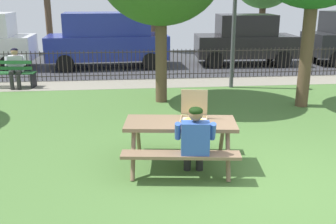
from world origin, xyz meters
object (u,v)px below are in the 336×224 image
parked_car_center (245,39)px  picnic_table_foreground (180,132)px  pizza_box_open (194,115)px  lamp_post_walkway (235,4)px  park_bench_left (8,74)px  parked_car_left (108,39)px  person_on_park_bench (16,66)px  adult_at_table (195,139)px

parked_car_center → picnic_table_foreground: bearing=-112.3°
pizza_box_open → lamp_post_walkway: size_ratio=0.14×
picnic_table_foreground → parked_car_center: (3.86, 9.43, 0.41)m
lamp_post_walkway → parked_car_center: 4.46m
park_bench_left → picnic_table_foreground: bearing=-54.1°
picnic_table_foreground → parked_car_left: (-1.57, 9.43, 0.50)m
person_on_park_bench → parked_car_center: size_ratio=0.30×
picnic_table_foreground → lamp_post_walkway: bearing=67.2°
lamp_post_walkway → parked_car_center: (1.55, 3.92, -1.46)m
person_on_park_bench → parked_car_center: 8.72m
parked_car_left → pizza_box_open: bearing=-79.2°
pizza_box_open → person_on_park_bench: 7.61m
picnic_table_foreground → pizza_box_open: pizza_box_open is taller
parked_car_left → park_bench_left: bearing=-131.7°
pizza_box_open → parked_car_center: parked_car_center is taller
park_bench_left → lamp_post_walkway: bearing=-5.6°
lamp_post_walkway → park_bench_left: bearing=174.4°
picnic_table_foreground → parked_car_center: parked_car_center is taller
pizza_box_open → lamp_post_walkway: 6.09m
adult_at_table → lamp_post_walkway: lamp_post_walkway is taller
picnic_table_foreground → parked_car_center: size_ratio=0.50×
parked_car_left → parked_car_center: size_ratio=1.18×
person_on_park_bench → parked_car_left: 4.21m
pizza_box_open → person_on_park_bench: pizza_box_open is taller
picnic_table_foreground → adult_at_table: bearing=-73.8°
adult_at_table → park_bench_left: (-4.63, 6.70, -0.24)m
picnic_table_foreground → park_bench_left: park_bench_left is taller
park_bench_left → person_on_park_bench: size_ratio=1.37×
parked_car_center → parked_car_left: bearing=180.0°
adult_at_table → person_on_park_bench: bearing=123.1°
park_bench_left → lamp_post_walkway: 7.12m
parked_car_left → parked_car_center: 5.44m
park_bench_left → parked_car_center: size_ratio=0.41×
adult_at_table → lamp_post_walkway: bearing=70.3°
picnic_table_foreground → person_on_park_bench: (-4.22, 6.19, 0.06)m
lamp_post_walkway → parked_car_center: bearing=68.4°
picnic_table_foreground → parked_car_left: bearing=99.5°
person_on_park_bench → parked_car_left: size_ratio=0.25×
picnic_table_foreground → adult_at_table: (0.15, -0.52, 0.06)m
adult_at_table → person_on_park_bench: 8.02m
parked_car_left → parked_car_center: (5.44, -0.00, -0.09)m
pizza_box_open → parked_car_left: bearing=100.8°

